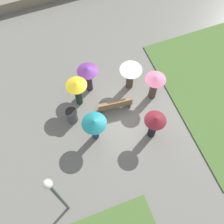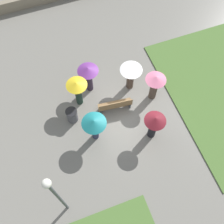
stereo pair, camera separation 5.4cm
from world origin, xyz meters
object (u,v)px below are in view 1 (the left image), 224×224
at_px(park_bench, 115,105).
at_px(lamp_post, 57,195).
at_px(crowd_person_white, 130,73).
at_px(trash_bin, 72,116).
at_px(crowd_person_maroon, 154,123).
at_px(crowd_person_pink, 155,83).
at_px(crowd_person_teal, 94,125).
at_px(crowd_person_yellow, 77,89).
at_px(crowd_person_purple, 88,74).

height_order(park_bench, lamp_post, lamp_post).
bearing_deg(crowd_person_white, trash_bin, 107.89).
height_order(crowd_person_maroon, crowd_person_pink, crowd_person_maroon).
bearing_deg(park_bench, crowd_person_maroon, 127.88).
bearing_deg(crowd_person_maroon, park_bench, 101.08).
bearing_deg(crowd_person_maroon, crowd_person_teal, 141.49).
distance_m(park_bench, crowd_person_yellow, 2.13).
distance_m(crowd_person_yellow, crowd_person_purple, 1.02).
xyz_separation_m(crowd_person_yellow, crowd_person_white, (-2.90, -0.01, -0.04)).
bearing_deg(crowd_person_white, lamp_post, 139.16).
xyz_separation_m(lamp_post, crowd_person_yellow, (-2.17, -5.05, -1.74)).
bearing_deg(park_bench, crowd_person_white, -132.49).
bearing_deg(crowd_person_yellow, lamp_post, -123.12).
height_order(park_bench, crowd_person_maroon, crowd_person_maroon).
relative_size(crowd_person_teal, crowd_person_purple, 0.97).
bearing_deg(park_bench, crowd_person_pink, -171.63).
distance_m(crowd_person_yellow, crowd_person_maroon, 4.19).
distance_m(lamp_post, crowd_person_teal, 4.03).
bearing_deg(crowd_person_maroon, crowd_person_pink, 44.56).
bearing_deg(crowd_person_yellow, crowd_person_maroon, -57.40).
xyz_separation_m(park_bench, crowd_person_teal, (1.47, 1.10, 0.95)).
height_order(lamp_post, crowd_person_teal, lamp_post).
bearing_deg(crowd_person_teal, crowd_person_white, -179.56).
bearing_deg(crowd_person_white, crowd_person_pink, -134.99).
relative_size(crowd_person_teal, crowd_person_maroon, 0.97).
distance_m(crowd_person_white, crowd_person_maroon, 3.10).
bearing_deg(crowd_person_purple, trash_bin, -40.48).
bearing_deg(trash_bin, crowd_person_purple, -133.94).
bearing_deg(crowd_person_purple, crowd_person_pink, 64.45).
bearing_deg(lamp_post, crowd_person_maroon, -158.51).
bearing_deg(crowd_person_pink, crowd_person_yellow, 114.92).
relative_size(crowd_person_yellow, crowd_person_teal, 1.02).
bearing_deg(crowd_person_teal, crowd_person_purple, -140.98).
bearing_deg(crowd_person_purple, lamp_post, -24.01).
bearing_deg(crowd_person_pink, park_bench, 131.79).
height_order(crowd_person_purple, crowd_person_maroon, crowd_person_purple).
xyz_separation_m(park_bench, lamp_post, (3.79, 3.96, 2.59)).
xyz_separation_m(crowd_person_purple, crowd_person_maroon, (-2.04, 3.72, -0.06)).
bearing_deg(crowd_person_white, park_bench, 135.03).
bearing_deg(crowd_person_purple, crowd_person_white, 76.88).
bearing_deg(lamp_post, trash_bin, -109.90).
distance_m(crowd_person_maroon, crowd_person_pink, 2.27).
bearing_deg(crowd_person_teal, crowd_person_maroon, 123.34).
bearing_deg(crowd_person_teal, crowd_person_pink, 159.42).
height_order(lamp_post, crowd_person_maroon, lamp_post).
xyz_separation_m(trash_bin, crowd_person_teal, (-0.80, 1.34, 0.99)).
height_order(crowd_person_teal, crowd_person_white, crowd_person_teal).
bearing_deg(crowd_person_maroon, crowd_person_white, 68.52).
distance_m(park_bench, crowd_person_maroon, 2.48).
height_order(crowd_person_teal, crowd_person_purple, crowd_person_purple).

